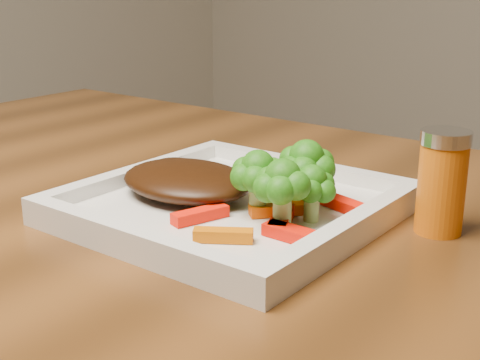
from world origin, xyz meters
The scene contains 14 objects.
plate centered at (-0.26, -0.06, 0.76)m, with size 0.27×0.27×0.01m, color silver.
steak centered at (-0.31, -0.07, 0.78)m, with size 0.14×0.11×0.03m, color black.
broccoli_0 centered at (-0.20, -0.03, 0.80)m, with size 0.06×0.06×0.07m, color #277814, non-canonical shape.
broccoli_1 centered at (-0.18, -0.06, 0.79)m, with size 0.05×0.05×0.06m, color #246C12, non-canonical shape.
broccoli_2 centered at (-0.19, -0.09, 0.79)m, with size 0.06×0.06×0.06m, color #176010, non-canonical shape.
broccoli_3 centered at (-0.22, -0.07, 0.79)m, with size 0.06×0.06×0.06m, color #327814, non-canonical shape.
carrot_0 centered at (-0.21, -0.14, 0.77)m, with size 0.05×0.01×0.01m, color #C95E03.
carrot_1 centered at (-0.16, -0.10, 0.77)m, with size 0.06×0.02×0.01m, color red.
carrot_2 centered at (-0.25, -0.12, 0.77)m, with size 0.05×0.01×0.01m, color #FF1604.
carrot_3 centered at (-0.16, -0.02, 0.77)m, with size 0.06×0.02×0.01m, color red.
carrot_4 centered at (-0.23, -0.01, 0.77)m, with size 0.05×0.01×0.01m, color #D03B03.
carrot_5 centered at (-0.19, -0.08, 0.77)m, with size 0.06×0.02×0.01m, color red.
carrot_6 centered at (-0.21, -0.06, 0.77)m, with size 0.06×0.01×0.01m, color #DE5003.
spice_shaker centered at (-0.09, 0.02, 0.80)m, with size 0.04×0.04×0.09m, color #D0610B.
Camera 1 is at (0.11, -0.53, 0.97)m, focal length 50.00 mm.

